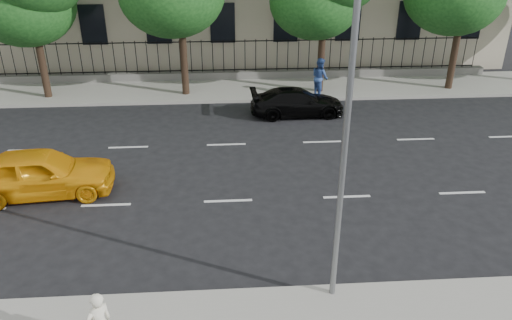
{
  "coord_description": "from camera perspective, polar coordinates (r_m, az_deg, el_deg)",
  "views": [
    {
      "loc": [
        -0.02,
        -11.75,
        8.6
      ],
      "look_at": [
        0.96,
        3.0,
        1.24
      ],
      "focal_mm": 35.0,
      "sensor_mm": 36.0,
      "label": 1
    }
  ],
  "objects": [
    {
      "name": "iron_fence",
      "position": [
        28.58,
        -3.69,
        10.24
      ],
      "size": [
        30.0,
        0.5,
        2.2
      ],
      "color": "slate",
      "rests_on": "far_sidewalk"
    },
    {
      "name": "pedestrian_far",
      "position": [
        25.74,
        7.32,
        9.37
      ],
      "size": [
        1.05,
        1.16,
        1.96
      ],
      "primitive_type": "imported",
      "rotation": [
        0.0,
        0.0,
        1.97
      ],
      "color": "#304E93",
      "rests_on": "far_sidewalk"
    },
    {
      "name": "black_sedan",
      "position": [
        23.57,
        4.72,
        6.61
      ],
      "size": [
        4.43,
        1.93,
        1.27
      ],
      "primitive_type": "imported",
      "rotation": [
        0.0,
        0.0,
        1.6
      ],
      "color": "black",
      "rests_on": "ground"
    },
    {
      "name": "street_light",
      "position": [
        10.86,
        9.9,
        7.54
      ],
      "size": [
        0.25,
        3.32,
        8.05
      ],
      "color": "slate",
      "rests_on": "near_sidewalk"
    },
    {
      "name": "lane_markings",
      "position": [
        18.6,
        -3.33,
        -1.1
      ],
      "size": [
        49.6,
        4.62,
        0.01
      ],
      "primitive_type": null,
      "color": "silver",
      "rests_on": "ground"
    },
    {
      "name": "yellow_taxi",
      "position": [
        18.12,
        -23.42,
        -1.34
      ],
      "size": [
        4.92,
        2.35,
        1.62
      ],
      "primitive_type": "imported",
      "rotation": [
        0.0,
        0.0,
        1.66
      ],
      "color": "#F5A40F",
      "rests_on": "ground"
    },
    {
      "name": "far_sidewalk",
      "position": [
        27.13,
        -3.62,
        8.09
      ],
      "size": [
        60.0,
        4.0,
        0.15
      ],
      "primitive_type": "cube",
      "color": "gray",
      "rests_on": "ground"
    },
    {
      "name": "ground",
      "position": [
        14.56,
        -3.04,
        -9.78
      ],
      "size": [
        120.0,
        120.0,
        0.0
      ],
      "primitive_type": "plane",
      "color": "black",
      "rests_on": "ground"
    }
  ]
}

